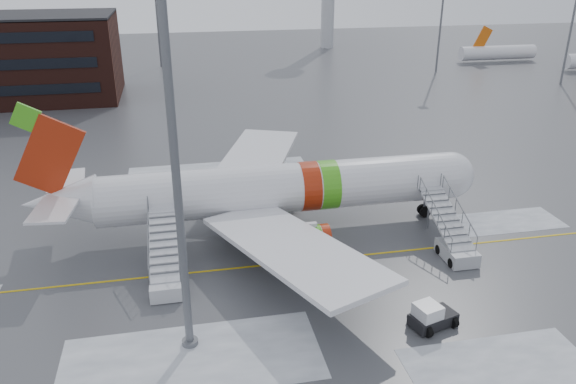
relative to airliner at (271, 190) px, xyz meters
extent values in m
plane|color=#494C4F|center=(-0.88, -4.41, -3.42)|extent=(260.00, 260.00, 0.00)
cylinder|color=silver|center=(0.95, 0.00, 0.08)|extent=(28.00, 3.80, 3.80)
sphere|color=silver|center=(14.95, 0.00, 0.08)|extent=(3.80, 3.80, 3.80)
cube|color=black|center=(16.00, 0.00, 0.58)|extent=(1.09, 1.60, 0.97)
cone|color=silver|center=(-15.45, 0.00, 0.33)|extent=(5.20, 3.72, 3.72)
cube|color=#A1240C|center=(-15.55, 0.00, 3.88)|extent=(5.27, 0.30, 6.09)
cube|color=#45AD1B|center=(-16.65, 0.00, 6.68)|extent=(2.16, 0.26, 2.16)
cube|color=silver|center=(-15.25, 2.60, 0.98)|extent=(3.07, 4.85, 0.18)
cube|color=silver|center=(-15.25, -2.60, 0.98)|extent=(3.07, 4.85, 0.18)
cube|color=silver|center=(-0.05, 8.50, -0.52)|extent=(10.72, 15.97, 1.13)
cube|color=silver|center=(-0.05, -8.50, -0.52)|extent=(10.72, 15.97, 1.13)
cylinder|color=silver|center=(1.45, 5.20, -1.87)|extent=(3.40, 2.10, 2.10)
cylinder|color=silver|center=(1.45, -5.20, -1.87)|extent=(3.40, 2.10, 2.10)
cylinder|color=#595B60|center=(12.95, 0.00, -2.52)|extent=(0.20, 0.20, 1.80)
cylinder|color=black|center=(12.95, 0.00, -2.97)|extent=(0.90, 0.56, 0.90)
cylinder|color=black|center=(0.45, 2.40, -2.97)|extent=(0.90, 0.56, 0.90)
cylinder|color=black|center=(0.45, -2.40, -2.97)|extent=(0.90, 0.56, 0.90)
cube|color=#A7AAAE|center=(12.22, -7.30, -2.87)|extent=(2.00, 3.20, 1.00)
cube|color=#A7AAAE|center=(12.22, -5.20, -1.19)|extent=(1.90, 5.87, 2.52)
cube|color=#A7AAAE|center=(12.22, -1.90, -0.02)|extent=(1.90, 1.40, 0.15)
cylinder|color=#595B60|center=(12.22, -2.30, -1.72)|extent=(0.16, 0.16, 3.40)
cylinder|color=black|center=(11.32, -8.30, -3.07)|extent=(0.25, 0.70, 0.70)
cylinder|color=black|center=(13.12, -6.30, -3.07)|extent=(0.25, 0.70, 0.70)
cube|color=silver|center=(-8.21, -7.30, -2.87)|extent=(2.00, 3.20, 1.00)
cube|color=silver|center=(-8.21, -5.20, -1.19)|extent=(1.90, 5.87, 2.52)
cube|color=silver|center=(-8.21, -1.90, -0.02)|extent=(1.90, 1.40, 0.15)
cylinder|color=#595B60|center=(-8.21, -2.30, -1.72)|extent=(0.16, 0.16, 3.40)
cylinder|color=black|center=(-9.11, -8.30, -3.07)|extent=(0.25, 0.70, 0.70)
cylinder|color=black|center=(-7.31, -6.30, -3.07)|extent=(0.25, 0.70, 0.70)
cube|color=black|center=(7.17, -14.22, -2.98)|extent=(3.02, 2.17, 0.68)
cube|color=silver|center=(6.70, -14.36, -2.30)|extent=(1.69, 1.69, 0.88)
cube|color=black|center=(6.70, -14.36, -1.96)|extent=(1.48, 1.54, 0.15)
cylinder|color=black|center=(6.43, -15.15, -3.08)|extent=(0.47, 0.74, 0.68)
cylinder|color=black|center=(8.29, -14.60, -3.08)|extent=(0.47, 0.74, 0.68)
cylinder|color=black|center=(6.04, -13.85, -3.08)|extent=(0.47, 0.74, 0.68)
cylinder|color=black|center=(7.91, -13.30, -3.08)|extent=(0.47, 0.74, 0.68)
cylinder|color=#595B60|center=(-6.93, -13.13, 7.85)|extent=(0.44, 0.44, 22.53)
cylinder|color=#595B60|center=(-6.93, -13.13, -3.27)|extent=(0.90, 0.90, 0.30)
cylinder|color=#595B60|center=(41.12, 57.59, 6.18)|extent=(0.36, 0.36, 19.20)
cylinder|color=#595B60|center=(-8.88, 73.59, 6.18)|extent=(0.36, 0.36, 19.20)
cylinder|color=#595B60|center=(57.12, 43.59, 6.18)|extent=(0.36, 0.36, 19.20)
camera|label=1|loc=(-6.67, -39.39, 16.78)|focal=35.00mm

